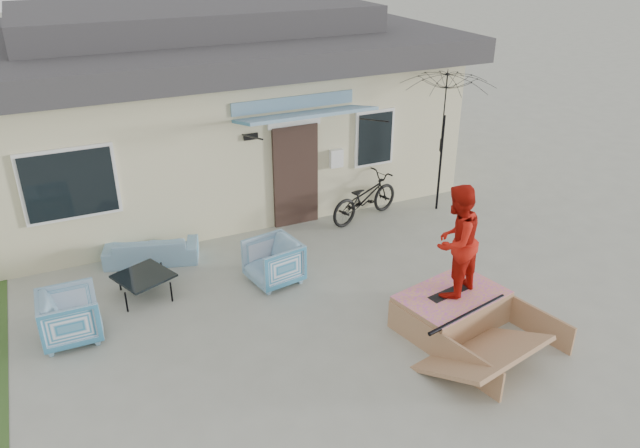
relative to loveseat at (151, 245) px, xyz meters
name	(u,v)px	position (x,y,z in m)	size (l,w,h in m)	color
ground	(354,359)	(2.04, -4.12, -0.33)	(90.00, 90.00, 0.00)	gray
house	(198,98)	(2.04, 3.87, 1.61)	(10.80, 8.49, 4.10)	beige
loveseat	(151,245)	(0.00, 0.00, 0.00)	(1.68, 0.49, 0.66)	teal
armchair_left	(70,314)	(-1.55, -1.88, 0.10)	(0.83, 0.78, 0.85)	teal
armchair_right	(273,260)	(1.78, -1.63, 0.10)	(0.82, 0.77, 0.85)	teal
coffee_table	(145,285)	(-0.34, -1.15, -0.13)	(0.81, 0.81, 0.40)	black
bicycle	(365,193)	(4.43, -0.04, 0.25)	(0.63, 1.82, 1.16)	black
patio_umbrella	(443,132)	(6.11, -0.29, 1.42)	(2.27, 2.16, 2.20)	black
skate_ramp	(451,309)	(3.80, -3.98, -0.06)	(1.60, 2.13, 0.53)	#956946
skateboard	(450,292)	(3.79, -3.93, 0.23)	(0.77, 0.19, 0.05)	black
skater	(456,240)	(3.79, -3.93, 1.13)	(0.86, 0.66, 1.75)	#B1140B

